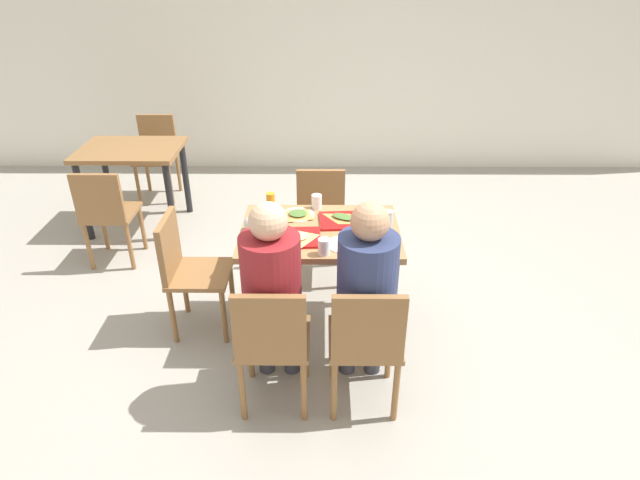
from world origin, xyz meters
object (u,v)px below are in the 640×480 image
(chair_near_left, at_px, (272,340))
(chair_far_side, at_px, (321,216))
(pizza_slice_c, at_px, (298,214))
(plastic_cup_b, at_px, (324,247))
(condiment_bottle, at_px, (271,204))
(foil_bundle, at_px, (252,223))
(pizza_slice_a, at_px, (295,237))
(paper_plate_near_edge, at_px, (345,244))
(tray_red_near, at_px, (291,238))
(person_in_brown_jacket, at_px, (366,287))
(chair_left_end, at_px, (186,266))
(background_chair_far, at_px, (157,150))
(pizza_slice_b, at_px, (344,218))
(tray_red_far, at_px, (347,221))
(paper_plate_center, at_px, (298,215))
(plastic_cup_a, at_px, (317,202))
(person_in_red, at_px, (272,287))
(background_chair_near, at_px, (106,211))
(soda_can, at_px, (388,220))
(main_table, at_px, (320,246))
(background_table, at_px, (132,162))
(chair_near_right, at_px, (366,340))

(chair_near_left, distance_m, chair_far_side, 1.52)
(pizza_slice_c, distance_m, plastic_cup_b, 0.53)
(condiment_bottle, distance_m, foil_bundle, 0.24)
(pizza_slice_a, bearing_deg, paper_plate_near_edge, -9.54)
(tray_red_near, bearing_deg, person_in_brown_jacket, -48.32)
(chair_left_end, bearing_deg, pizza_slice_a, -11.59)
(pizza_slice_c, distance_m, background_chair_far, 2.67)
(tray_red_near, xyz_separation_m, pizza_slice_b, (0.33, 0.25, 0.02))
(tray_red_far, bearing_deg, paper_plate_near_edge, -94.62)
(tray_red_near, bearing_deg, pizza_slice_b, 36.85)
(paper_plate_center, relative_size, pizza_slice_c, 0.92)
(chair_far_side, xyz_separation_m, chair_left_end, (-0.89, -0.75, 0.00))
(chair_left_end, xyz_separation_m, tray_red_near, (0.71, -0.13, 0.29))
(pizza_slice_c, height_order, plastic_cup_a, plastic_cup_a)
(person_in_red, distance_m, condiment_bottle, 0.83)
(chair_left_end, bearing_deg, background_chair_near, 134.92)
(background_chair_near, bearing_deg, pizza_slice_c, -22.53)
(person_in_red, relative_size, pizza_slice_b, 4.79)
(person_in_red, height_order, plastic_cup_a, person_in_red)
(soda_can, xyz_separation_m, background_chair_far, (-2.16, 2.30, -0.34))
(chair_far_side, bearing_deg, background_chair_far, 137.97)
(main_table, xyz_separation_m, person_in_red, (-0.25, -0.61, 0.09))
(condiment_bottle, xyz_separation_m, background_chair_near, (-1.40, 0.64, -0.36))
(tray_red_far, bearing_deg, plastic_cup_b, -109.73)
(pizza_slice_c, bearing_deg, main_table, -51.79)
(person_in_brown_jacket, distance_m, background_chair_far, 3.54)
(tray_red_far, relative_size, paper_plate_center, 1.64)
(pizza_slice_a, bearing_deg, condiment_bottle, 116.89)
(chair_far_side, distance_m, chair_left_end, 1.16)
(chair_near_left, distance_m, condiment_bottle, 1.02)
(background_table, bearing_deg, plastic_cup_a, -36.57)
(plastic_cup_b, distance_m, background_chair_far, 3.18)
(chair_far_side, distance_m, pizza_slice_c, 0.65)
(person_in_brown_jacket, distance_m, paper_plate_near_edge, 0.42)
(chair_far_side, relative_size, paper_plate_near_edge, 3.87)
(person_in_red, xyz_separation_m, person_in_brown_jacket, (0.51, 0.00, 0.00))
(pizza_slice_a, bearing_deg, pizza_slice_c, 89.93)
(tray_red_near, bearing_deg, soda_can, 13.63)
(pizza_slice_c, bearing_deg, soda_can, -16.42)
(pizza_slice_c, xyz_separation_m, soda_can, (0.58, -0.17, 0.04))
(pizza_slice_b, height_order, plastic_cup_b, plastic_cup_b)
(pizza_slice_a, xyz_separation_m, plastic_cup_a, (0.12, 0.46, 0.03))
(pizza_slice_a, bearing_deg, person_in_red, -102.71)
(pizza_slice_c, distance_m, background_chair_near, 1.74)
(tray_red_far, bearing_deg, soda_can, -19.99)
(main_table, height_order, pizza_slice_a, pizza_slice_a)
(chair_near_right, height_order, chair_far_side, same)
(chair_far_side, relative_size, pizza_slice_b, 3.23)
(chair_left_end, height_order, soda_can, soda_can)
(plastic_cup_b, bearing_deg, tray_red_near, 137.72)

